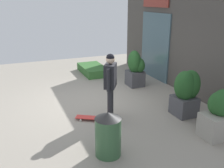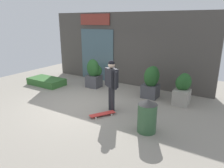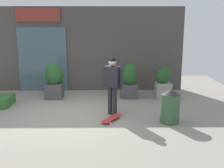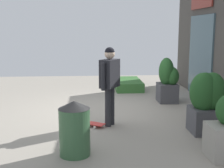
% 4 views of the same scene
% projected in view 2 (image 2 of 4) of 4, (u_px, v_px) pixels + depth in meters
% --- Properties ---
extents(ground_plane, '(12.00, 12.00, 0.00)m').
position_uv_depth(ground_plane, '(81.00, 105.00, 7.50)').
color(ground_plane, gray).
extents(building_facade, '(7.88, 0.31, 3.22)m').
position_uv_depth(building_facade, '(124.00, 49.00, 9.69)').
color(building_facade, '#4C4742').
rests_on(building_facade, ground_plane).
extents(skateboarder, '(0.56, 0.47, 1.68)m').
position_uv_depth(skateboarder, '(111.00, 80.00, 6.74)').
color(skateboarder, '#28282D').
rests_on(skateboarder, ground_plane).
extents(skateboard, '(0.61, 0.82, 0.08)m').
position_uv_depth(skateboard, '(102.00, 114.00, 6.63)').
color(skateboard, red).
rests_on(skateboard, ground_plane).
extents(planter_box_left, '(0.60, 0.70, 1.23)m').
position_uv_depth(planter_box_left, '(152.00, 80.00, 8.03)').
color(planter_box_left, '#47474C').
rests_on(planter_box_left, ground_plane).
extents(planter_box_right, '(0.64, 0.55, 1.27)m').
position_uv_depth(planter_box_right, '(94.00, 73.00, 9.32)').
color(planter_box_right, '#47474C').
rests_on(planter_box_right, ground_plane).
extents(planter_box_mid, '(0.53, 0.66, 1.12)m').
position_uv_depth(planter_box_mid, '(182.00, 88.00, 7.43)').
color(planter_box_mid, gray).
rests_on(planter_box_mid, ground_plane).
extents(trash_bin, '(0.52, 0.52, 0.91)m').
position_uv_depth(trash_bin, '(147.00, 116.00, 5.59)').
color(trash_bin, '#335938').
rests_on(trash_bin, ground_plane).
extents(hedge_ledge, '(1.69, 0.90, 0.30)m').
position_uv_depth(hedge_ledge, '(47.00, 81.00, 9.81)').
color(hedge_ledge, '#33662D').
rests_on(hedge_ledge, ground_plane).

